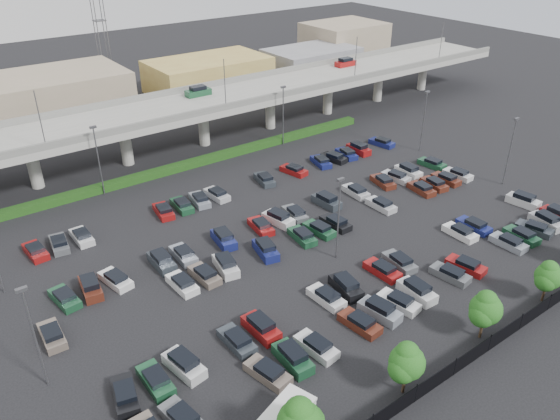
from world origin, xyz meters
The scene contains 9 objects.
ground centered at (0.00, 0.00, 0.00)m, with size 280.00×280.00×0.00m, color black.
overpass centered at (-0.21, 32.04, 6.97)m, with size 150.00×13.00×15.80m.
hedge centered at (0.00, 25.00, 0.55)m, with size 66.00×1.60×1.10m, color #173C11.
fence centered at (-0.05, -28.00, 0.90)m, with size 70.00×0.10×2.00m.
tree_row centered at (0.70, -26.53, 3.52)m, with size 65.07×3.66×5.94m.
parked_cars centered at (-0.01, -4.28, 0.61)m, with size 63.08×36.69×1.67m.
light_poles centered at (-4.13, 2.00, 6.24)m, with size 66.90×48.38×10.30m.
distant_buildings centered at (12.38, 61.81, 3.74)m, with size 138.00×24.00×9.00m.
comm_tower centered at (4.00, 74.00, 15.61)m, with size 2.40×2.40×30.00m.
Camera 1 is at (-36.95, -47.11, 35.88)m, focal length 35.00 mm.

